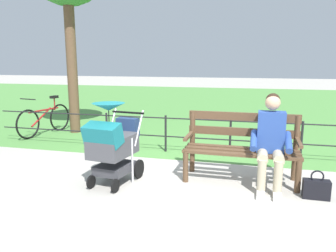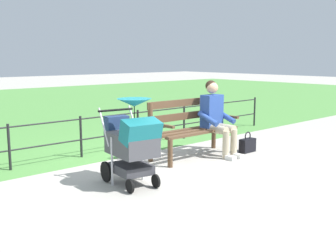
% 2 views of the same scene
% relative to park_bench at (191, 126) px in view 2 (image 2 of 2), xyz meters
% --- Properties ---
extents(ground_plane, '(60.00, 60.00, 0.00)m').
position_rel_park_bench_xyz_m(ground_plane, '(0.84, 0.12, -0.53)').
color(ground_plane, '#ADA89E').
extents(park_bench, '(1.61, 0.62, 0.96)m').
position_rel_park_bench_xyz_m(park_bench, '(0.00, 0.00, 0.00)').
color(park_bench, brown).
rests_on(park_bench, ground).
extents(person_on_bench, '(0.54, 0.74, 1.28)m').
position_rel_park_bench_xyz_m(person_on_bench, '(-0.38, 0.22, 0.15)').
color(person_on_bench, tan).
rests_on(person_on_bench, ground).
extents(stroller, '(0.61, 0.94, 1.15)m').
position_rel_park_bench_xyz_m(stroller, '(1.72, 0.63, 0.07)').
color(stroller, black).
rests_on(stroller, ground).
extents(handbag, '(0.32, 0.14, 0.37)m').
position_rel_park_bench_xyz_m(handbag, '(-0.95, 0.47, -0.40)').
color(handbag, black).
rests_on(handbag, ground).
extents(park_fence, '(8.43, 0.04, 0.70)m').
position_rel_park_bench_xyz_m(park_fence, '(0.34, -1.16, -0.10)').
color(park_fence, black).
rests_on(park_fence, ground).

